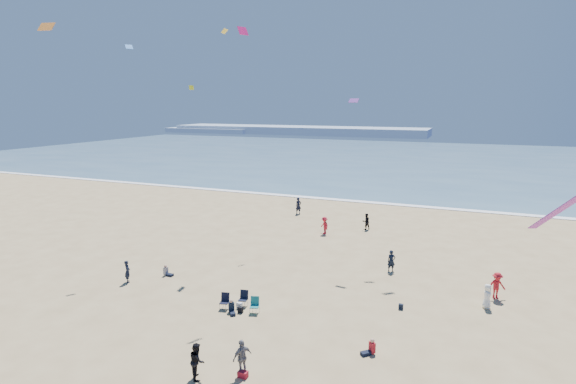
% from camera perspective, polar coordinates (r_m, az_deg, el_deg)
% --- Properties ---
extents(ocean, '(220.00, 100.00, 0.06)m').
position_cam_1_polar(ocean, '(108.12, 16.72, 3.93)').
color(ocean, '#476B84').
rests_on(ocean, ground).
extents(surf_line, '(220.00, 1.20, 0.08)m').
position_cam_1_polar(surf_line, '(59.16, 11.84, -1.43)').
color(surf_line, white).
rests_on(surf_line, ground).
extents(headland_far, '(110.00, 20.00, 3.20)m').
position_cam_1_polar(headland_far, '(195.27, 1.13, 7.85)').
color(headland_far, '#7A8EA8').
rests_on(headland_far, ground).
extents(headland_near, '(40.00, 14.00, 2.00)m').
position_cam_1_polar(headland_near, '(208.71, -9.77, 7.74)').
color(headland_near, '#7A8EA8').
rests_on(headland_near, ground).
extents(standing_flyers, '(27.85, 44.92, 1.94)m').
position_cam_1_polar(standing_flyers, '(27.75, 4.91, -14.02)').
color(standing_flyers, white).
rests_on(standing_flyers, ground).
extents(seated_group, '(19.45, 20.11, 0.84)m').
position_cam_1_polar(seated_group, '(23.62, -6.55, -20.08)').
color(seated_group, white).
rests_on(seated_group, ground).
extents(chair_cluster, '(2.74, 1.50, 1.00)m').
position_cam_1_polar(chair_cluster, '(28.95, -6.05, -13.72)').
color(chair_cluster, black).
rests_on(chair_cluster, ground).
extents(white_tote, '(0.35, 0.20, 0.40)m').
position_cam_1_polar(white_tote, '(29.19, -6.19, -14.15)').
color(white_tote, white).
rests_on(white_tote, ground).
extents(black_backpack, '(0.30, 0.22, 0.38)m').
position_cam_1_polar(black_backpack, '(28.69, -6.06, -14.64)').
color(black_backpack, black).
rests_on(black_backpack, ground).
extents(cooler, '(0.45, 0.30, 0.30)m').
position_cam_1_polar(cooler, '(22.85, -5.74, -22.04)').
color(cooler, maroon).
rests_on(cooler, ground).
extents(navy_bag, '(0.28, 0.18, 0.34)m').
position_cam_1_polar(navy_bag, '(29.83, 14.14, -13.93)').
color(navy_bag, black).
rests_on(navy_bag, ground).
extents(kites_aloft, '(46.80, 35.50, 28.81)m').
position_cam_1_polar(kites_aloft, '(24.47, 21.50, 14.50)').
color(kites_aloft, purple).
rests_on(kites_aloft, ground).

